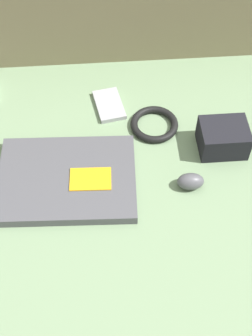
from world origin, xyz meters
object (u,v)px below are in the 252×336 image
laptop (67,179)px  computer_mouse (190,181)px  camera_pouch (223,138)px  phone_black (109,105)px

laptop → computer_mouse: bearing=-4.3°
laptop → camera_pouch: camera_pouch is taller
computer_mouse → camera_pouch: (0.09, 0.11, 0.01)m
laptop → phone_black: size_ratio=2.67×
laptop → phone_black: laptop is taller
laptop → camera_pouch: size_ratio=2.86×
computer_mouse → phone_black: 0.31m
camera_pouch → computer_mouse: bearing=-130.6°
computer_mouse → phone_black: bearing=124.7°
computer_mouse → laptop: bearing=175.5°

